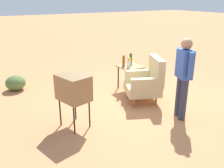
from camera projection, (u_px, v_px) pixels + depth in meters
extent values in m
plane|color=#C17A4C|center=(138.00, 101.00, 5.87)|extent=(60.00, 60.00, 0.00)
cylinder|color=#937047|center=(129.00, 93.00, 6.05)|extent=(0.05, 0.05, 0.22)
cylinder|color=#937047|center=(133.00, 102.00, 5.55)|extent=(0.05, 0.05, 0.22)
cylinder|color=#937047|center=(150.00, 92.00, 6.11)|extent=(0.05, 0.05, 0.22)
cylinder|color=#937047|center=(156.00, 101.00, 5.62)|extent=(0.05, 0.05, 0.22)
cube|color=#CCB784|center=(142.00, 89.00, 5.76)|extent=(0.99, 0.99, 0.20)
cube|color=#CCB784|center=(156.00, 71.00, 5.66)|extent=(0.76, 0.44, 0.64)
cube|color=#CCB784|center=(139.00, 75.00, 5.98)|extent=(0.39, 0.69, 0.26)
cube|color=#CCB784|center=(146.00, 84.00, 5.38)|extent=(0.39, 0.69, 0.26)
cylinder|color=black|center=(118.00, 77.00, 6.60)|extent=(0.04, 0.04, 0.62)
cylinder|color=black|center=(127.00, 82.00, 6.23)|extent=(0.04, 0.04, 0.62)
cylinder|color=black|center=(132.00, 75.00, 6.81)|extent=(0.04, 0.04, 0.62)
cylinder|color=black|center=(142.00, 79.00, 6.45)|extent=(0.04, 0.04, 0.62)
cube|color=#937047|center=(130.00, 67.00, 6.41)|extent=(0.56, 0.56, 0.03)
cylinder|color=black|center=(89.00, 114.00, 4.64)|extent=(0.03, 0.03, 0.55)
cylinder|color=black|center=(75.00, 107.00, 4.93)|extent=(0.03, 0.03, 0.55)
cylinder|color=black|center=(74.00, 120.00, 4.40)|extent=(0.03, 0.03, 0.55)
cylinder|color=black|center=(60.00, 112.00, 4.69)|extent=(0.03, 0.03, 0.55)
cube|color=olive|center=(73.00, 88.00, 4.49)|extent=(0.69, 0.58, 0.48)
cube|color=#383D3F|center=(83.00, 85.00, 4.64)|extent=(0.41, 0.12, 0.34)
cylinder|color=#2D3347|center=(179.00, 96.00, 5.05)|extent=(0.14, 0.14, 0.86)
cylinder|color=#2D3347|center=(183.00, 100.00, 4.87)|extent=(0.14, 0.14, 0.86)
cube|color=#3356A8|center=(185.00, 64.00, 4.72)|extent=(0.41, 0.33, 0.56)
cylinder|color=#3356A8|center=(179.00, 60.00, 4.93)|extent=(0.09, 0.09, 0.50)
cylinder|color=#3356A8|center=(191.00, 66.00, 4.49)|extent=(0.09, 0.09, 0.50)
sphere|color=#A37556|center=(187.00, 44.00, 4.59)|extent=(0.22, 0.22, 0.22)
cylinder|color=brown|center=(124.00, 61.00, 6.29)|extent=(0.07, 0.07, 0.30)
cylinder|color=#1E5623|center=(131.00, 59.00, 6.42)|extent=(0.07, 0.07, 0.32)
cylinder|color=silver|center=(129.00, 64.00, 6.26)|extent=(0.09, 0.09, 0.18)
sphere|color=yellow|center=(129.00, 59.00, 6.21)|extent=(0.07, 0.07, 0.07)
sphere|color=#E04C66|center=(129.00, 58.00, 6.25)|extent=(0.07, 0.07, 0.07)
sphere|color=orange|center=(129.00, 59.00, 6.17)|extent=(0.07, 0.07, 0.07)
ellipsoid|color=#516B38|center=(16.00, 83.00, 6.51)|extent=(0.52, 0.52, 0.40)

